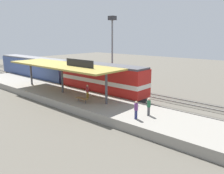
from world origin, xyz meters
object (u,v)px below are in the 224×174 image
person_walking (136,109)px  passenger_carriage_single (34,68)px  freight_car (71,70)px  platform_bench (82,99)px  person_waiting (149,106)px  locomotive (101,79)px  light_mast (112,36)px  person_boarding (87,91)px

person_walking → passenger_carriage_single: bearing=77.6°
freight_car → person_walking: size_ratio=7.02×
platform_bench → person_waiting: bearing=-80.8°
locomotive → passenger_carriage_single: locomotive is taller
locomotive → person_walking: locomotive is taller
light_mast → person_boarding: light_mast is taller
platform_bench → light_mast: size_ratio=0.15×
person_boarding → locomotive: bearing=23.7°
freight_car → light_mast: (3.20, -7.79, 6.43)m
platform_bench → passenger_carriage_single: (6.00, 20.62, 0.97)m
light_mast → person_boarding: (-12.28, -6.75, -6.54)m
passenger_carriage_single → person_walking: (-6.24, -28.38, -0.46)m
platform_bench → person_walking: person_walking is taller
freight_car → platform_bench: bearing=-124.9°
passenger_carriage_single → person_waiting: bearing=-99.2°
passenger_carriage_single → light_mast: (7.80, -13.22, 6.08)m
locomotive → light_mast: 10.93m
locomotive → passenger_carriage_single: 18.00m
platform_bench → person_boarding: 1.73m
freight_car → person_boarding: size_ratio=7.02×
platform_bench → person_waiting: (1.32, -8.13, 0.51)m
light_mast → person_boarding: 15.47m
person_walking → person_waiting: bearing=-13.4°
person_walking → person_boarding: (1.76, 8.41, 0.00)m
platform_bench → person_waiting: size_ratio=0.99×
person_waiting → person_boarding: size_ratio=1.00×
platform_bench → passenger_carriage_single: 21.50m
person_boarding → light_mast: bearing=28.8°
freight_car → light_mast: size_ratio=1.03×
locomotive → person_waiting: size_ratio=8.44×
locomotive → passenger_carriage_single: size_ratio=0.72×
freight_car → light_mast: 10.59m
freight_car → person_boarding: freight_car is taller
light_mast → person_waiting: bearing=-128.8°
locomotive → person_waiting: 11.74m
person_boarding → freight_car: bearing=58.0°
platform_bench → locomotive: locomotive is taller
passenger_carriage_single → person_boarding: size_ratio=11.70×
person_waiting → freight_car: bearing=68.3°
person_waiting → light_mast: bearing=51.2°
passenger_carriage_single → light_mast: light_mast is taller
locomotive → passenger_carriage_single: bearing=90.0°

